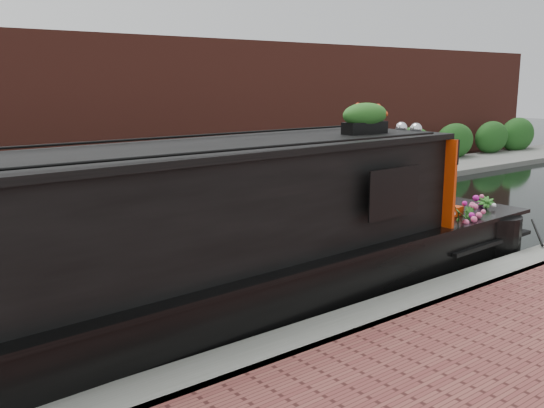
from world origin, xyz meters
TOP-DOWN VIEW (x-y plane):
  - ground at (0.00, 0.00)m, footprint 80.00×80.00m
  - near_bank_coping at (0.00, -3.30)m, footprint 40.00×0.60m
  - far_bank_path at (0.00, 4.20)m, footprint 40.00×2.40m
  - far_hedge at (0.00, 5.10)m, footprint 40.00×1.10m
  - far_brick_wall at (0.00, 7.20)m, footprint 40.00×1.00m
  - narrowboat at (-2.04, -1.92)m, footprint 11.79×2.49m
  - rope_fender at (4.27, -1.92)m, footprint 0.36×0.38m

SIDE VIEW (x-z plane):
  - ground at x=0.00m, z-range 0.00..0.00m
  - near_bank_coping at x=0.00m, z-range -0.25..0.25m
  - far_bank_path at x=0.00m, z-range -0.17..0.17m
  - far_hedge at x=0.00m, z-range -1.40..1.40m
  - far_brick_wall at x=0.00m, z-range -4.00..4.00m
  - rope_fender at x=4.27m, z-range 0.00..0.36m
  - narrowboat at x=-2.04m, z-range -0.57..2.20m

